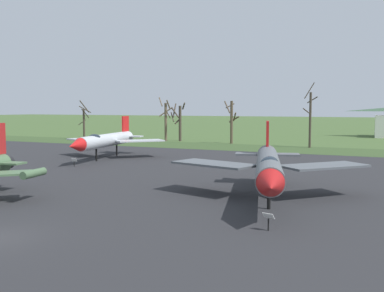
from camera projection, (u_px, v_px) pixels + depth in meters
The scene contains 11 objects.
asphalt_apron at pixel (168, 184), 37.94m from camera, with size 101.32×58.55×0.05m, color #28282B.
grass_verge_strip at pixel (278, 149), 69.63m from camera, with size 161.32×12.00×0.06m, color #364D26.
jet_fighter_front_right at pixel (105, 140), 56.16m from camera, with size 13.45×17.18×5.22m.
info_placard_front_right at pixel (74, 161), 48.81m from camera, with size 0.58×0.36×0.97m.
jet_fighter_rear_center at pixel (268, 166), 31.14m from camera, with size 13.86×16.74×5.28m.
info_placard_rear_center at pixel (268, 219), 23.40m from camera, with size 0.66×0.42×0.99m.
bare_tree_far_left at pixel (84, 121), 90.35m from camera, with size 2.87×2.84×7.83m.
bare_tree_left_of_center at pixel (166, 119), 86.64m from camera, with size 2.70×3.38×8.36m.
bare_tree_center at pixel (179, 120), 86.27m from camera, with size 3.36×3.35×7.35m.
bare_tree_right_of_center at pixel (232, 120), 80.29m from camera, with size 2.55×2.62×7.56m.
bare_tree_far_right at pixel (310, 118), 71.44m from camera, with size 2.17×2.31×10.36m.
Camera 1 is at (18.02, -15.42, 6.40)m, focal length 42.47 mm.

